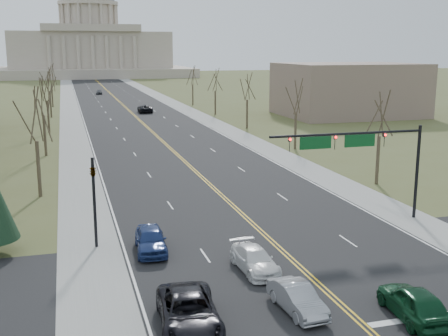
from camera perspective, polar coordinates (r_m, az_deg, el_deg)
ground at (r=28.97m, az=13.08°, el=-14.52°), size 600.00×600.00×0.00m
road at (r=133.75m, az=-10.29°, el=6.38°), size 20.00×380.00×0.01m
cross_road at (r=33.84m, az=8.13°, el=-10.30°), size 120.00×14.00×0.01m
sidewalk_left at (r=133.12m, az=-15.46°, el=6.12°), size 4.00×380.00×0.03m
sidewalk_right at (r=135.44m, az=-5.20°, el=6.60°), size 4.00×380.00×0.03m
center_line at (r=133.75m, az=-10.29°, el=6.39°), size 0.42×380.00×0.01m
edge_line_left at (r=133.16m, az=-14.51°, el=6.17°), size 0.15×380.00×0.01m
edge_line_right at (r=135.06m, az=-6.12°, el=6.57°), size 0.15×380.00×0.01m
capitol at (r=272.73m, az=-13.44°, el=12.04°), size 90.00×60.00×50.00m
signal_mast at (r=42.00m, az=13.53°, el=2.06°), size 12.12×0.44×7.20m
signal_left at (r=37.16m, az=-13.08°, el=-2.42°), size 0.32×0.36×6.00m
tree_r_0 at (r=54.90m, az=15.59°, el=5.08°), size 3.74×3.74×8.50m
tree_l_0 at (r=50.90m, az=-18.65°, el=4.81°), size 3.96×3.96×9.00m
tree_r_1 at (r=72.62m, az=7.35°, el=7.02°), size 3.74×3.74×8.50m
tree_l_1 at (r=70.79m, az=-17.97°, el=6.73°), size 3.96×3.96×9.00m
tree_r_2 at (r=91.29m, az=2.38°, el=8.13°), size 3.74×3.74×8.50m
tree_l_2 at (r=90.73m, az=-17.59°, el=7.80°), size 3.96×3.96×9.00m
tree_r_3 at (r=110.43m, az=-0.90°, el=8.82°), size 3.74×3.74×8.50m
tree_l_3 at (r=110.69m, az=-17.34°, el=8.49°), size 3.96×3.96×9.00m
tree_r_4 at (r=129.82m, az=-3.22°, el=9.29°), size 3.74×3.74×8.50m
tree_l_4 at (r=130.66m, az=-17.17°, el=8.97°), size 3.96×3.96×9.00m
bldg_right_mass at (r=112.13m, az=12.50°, el=7.79°), size 25.00×20.00×10.00m
car_nb_inner_lead at (r=29.17m, az=18.79°, el=-12.84°), size 2.41×5.05×1.67m
car_sb_inner_lead at (r=28.71m, az=7.45°, el=-12.99°), size 1.81×4.31×1.38m
car_sb_outer_lead at (r=26.90m, az=-3.60°, el=-14.42°), size 3.21×6.09×1.63m
car_sb_inner_second at (r=33.31m, az=3.14°, el=-9.30°), size 2.11×4.74×1.35m
car_sb_outer_second at (r=36.50m, az=-7.46°, el=-7.23°), size 2.21×4.83×1.60m
car_far_nb at (r=115.82m, az=-8.03°, el=6.01°), size 2.83×5.86×1.61m
car_far_sb at (r=164.12m, az=-12.57°, el=7.54°), size 1.94×4.04×1.33m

